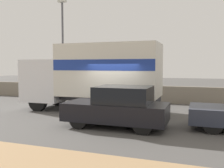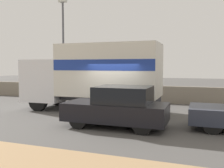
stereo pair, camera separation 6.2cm
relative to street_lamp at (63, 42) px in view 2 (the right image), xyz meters
The scene contains 5 objects.
ground_plane 8.66m from the street_lamp, 46.89° to the right, with size 80.00×80.00×0.00m, color #514F4C.
stone_wall_backdrop 6.35m from the street_lamp, ahead, with size 60.00×0.35×1.10m.
street_lamp is the anchor object (origin of this frame).
box_truck 5.42m from the street_lamp, 40.85° to the right, with size 7.38×2.36×3.52m.
car_hatchback 9.22m from the street_lamp, 45.60° to the right, with size 4.03×1.79×1.62m.
Camera 2 is at (3.83, -9.78, 2.42)m, focal length 40.00 mm.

